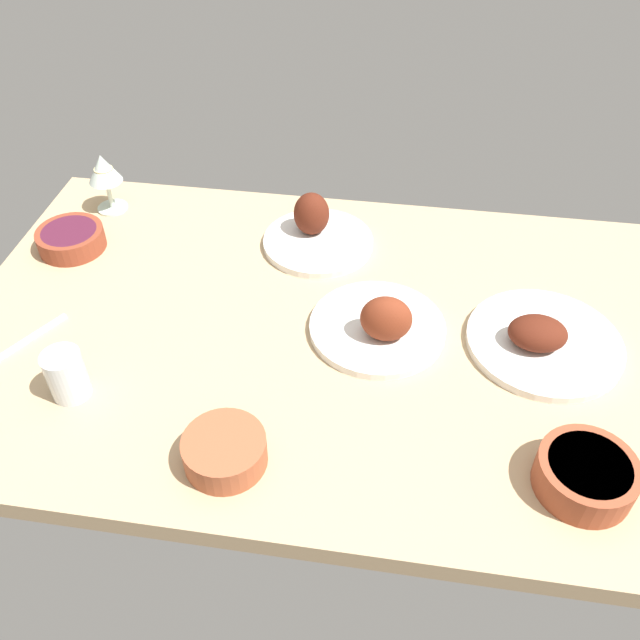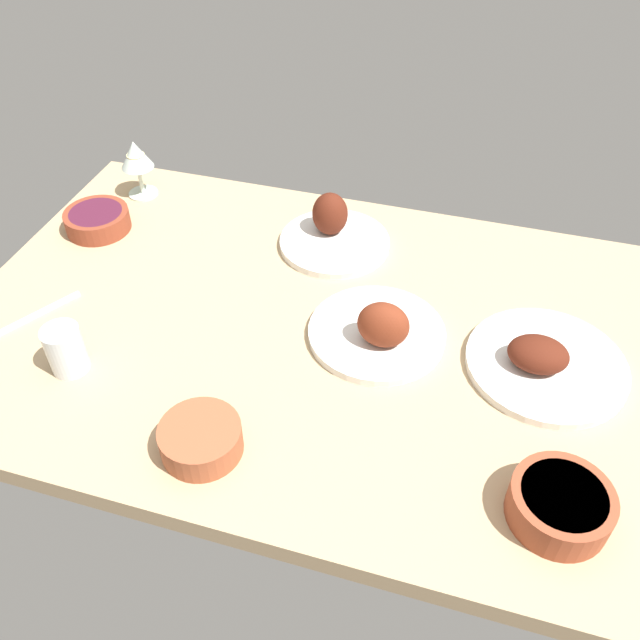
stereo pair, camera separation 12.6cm
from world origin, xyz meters
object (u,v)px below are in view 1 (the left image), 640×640
Objects in this scene: plate_far_side at (542,340)px; fork_loose at (27,340)px; plate_near_viewer at (316,231)px; water_tumbler at (66,375)px; plate_center_main at (380,325)px; bowl_onions at (71,238)px; wine_glass at (104,172)px; bowl_sauce at (225,450)px; bowl_soup at (586,474)px.

plate_far_side reaches higher than fork_loose.
water_tumbler is at bearing 55.03° from plate_near_viewer.
plate_near_viewer reaches higher than plate_center_main.
bowl_onions is at bearing -9.27° from plate_far_side.
bowl_onions is 0.83× the size of fork_loose.
wine_glass is 46.04cm from fork_loose.
plate_near_viewer is (46.34, -26.12, 1.03)cm from plate_far_side.
plate_center_main is at bearing 2.33° from plate_far_side.
plate_far_side reaches higher than bowl_sauce.
plate_far_side is 95.72cm from fork_loose.
plate_near_viewer is 53.18cm from bowl_onions.
bowl_sauce is 0.94× the size of wine_glass.
plate_near_viewer reaches higher than water_tumbler.
bowl_sauce is 31.45cm from water_tumbler.
bowl_onions is at bearing -46.33° from bowl_sauce.
plate_near_viewer is at bearing 173.23° from wine_glass.
plate_center_main is 31.94cm from plate_near_viewer.
wine_glass reaches higher than plate_near_viewer.
plate_far_side is 53.20cm from plate_near_viewer.
plate_near_viewer reaches higher than bowl_soup.
bowl_sauce is at bearing 124.20° from wine_glass.
bowl_onions is 29.45cm from fork_loose.
bowl_onions is (47.26, -49.50, -0.30)cm from bowl_sauce.
plate_far_side reaches higher than bowl_soup.
wine_glass is (65.94, -33.19, 7.33)cm from plate_center_main.
plate_center_main is 1.73× the size of bowl_soup.
water_tumbler reaches higher than plate_far_side.
bowl_sauce is (4.97, 59.53, -0.03)cm from plate_near_viewer.
water_tumbler is at bearing 113.67° from bowl_onions.
bowl_sauce is 1.44× the size of water_tumbler.
bowl_sauce is 0.76× the size of fork_loose.
water_tumbler is (84.54, -6.14, 1.45)cm from bowl_soup.
fork_loose is (65.00, 11.84, -2.20)cm from plate_center_main.
plate_near_viewer is at bearing -124.97° from water_tumbler.
wine_glass is 1.53× the size of water_tumbler.
plate_near_viewer is at bearing -29.41° from plate_far_side.
plate_near_viewer reaches higher than bowl_sauce.
fork_loose is at bearing 7.84° from plate_far_side.
water_tumbler is (81.15, 23.65, 2.80)cm from plate_far_side.
plate_center_main is 1.84× the size of wine_glass.
fork_loose is at bearing -25.08° from bowl_sauce.
wine_glass reaches higher than bowl_onions.
plate_near_viewer is at bearing -169.12° from bowl_onions.
bowl_soup is (-49.73, 55.91, 0.32)cm from plate_near_viewer.
bowl_onions is (68.75, -17.29, -0.12)cm from plate_center_main.
bowl_sauce is 54.82cm from bowl_soup.
bowl_sauce reaches higher than bowl_onions.
plate_center_main is at bearing 165.88° from bowl_onions.
plate_center_main reaches higher than bowl_onions.
water_tumbler is (-14.61, 55.64, -5.34)cm from wine_glass.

